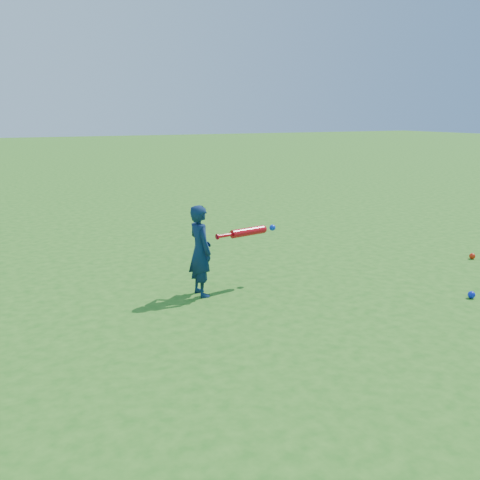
% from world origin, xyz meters
% --- Properties ---
extents(ground, '(80.00, 80.00, 0.00)m').
position_xyz_m(ground, '(0.00, 0.00, 0.00)').
color(ground, '#276B19').
rests_on(ground, ground).
extents(child, '(0.24, 0.35, 0.93)m').
position_xyz_m(child, '(0.00, 0.08, 0.47)').
color(child, '#0E2143').
rests_on(child, ground).
extents(ground_ball_red, '(0.08, 0.08, 0.08)m').
position_xyz_m(ground_ball_red, '(3.64, -0.18, 0.04)').
color(ground_ball_red, red).
rests_on(ground_ball_red, ground).
extents(ground_ball_blue, '(0.07, 0.07, 0.07)m').
position_xyz_m(ground_ball_blue, '(2.40, -1.23, 0.04)').
color(ground_ball_blue, '#0B1EC9').
rests_on(ground_ball_blue, ground).
extents(bat_swing, '(0.77, 0.20, 0.09)m').
position_xyz_m(bat_swing, '(0.60, 0.14, 0.60)').
color(bat_swing, red).
rests_on(bat_swing, ground).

